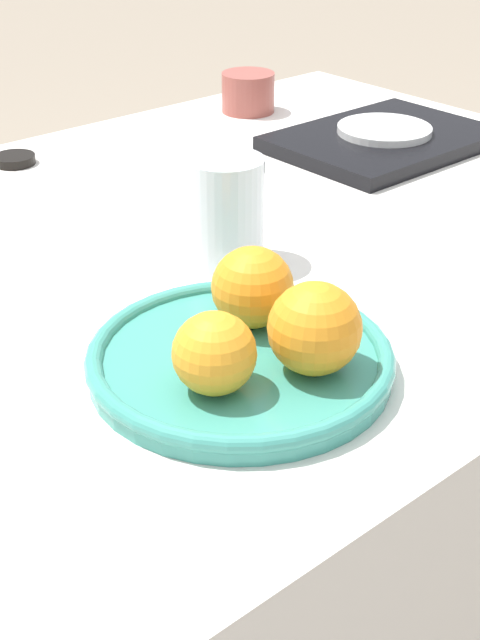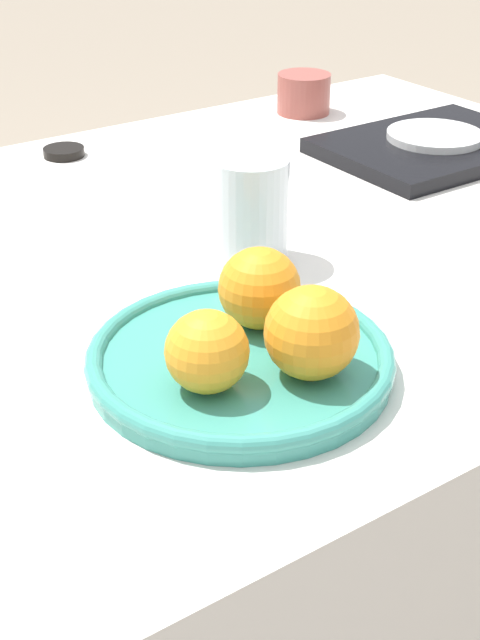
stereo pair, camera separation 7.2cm
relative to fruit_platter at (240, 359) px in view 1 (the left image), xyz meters
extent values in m
cube|color=silver|center=(0.14, 0.24, -0.37)|extent=(1.26, 0.87, 0.72)
cylinder|color=teal|center=(0.00, 0.00, 0.00)|extent=(0.25, 0.25, 0.02)
torus|color=teal|center=(0.00, 0.00, 0.00)|extent=(0.26, 0.26, 0.02)
sphere|color=orange|center=(0.04, 0.03, 0.04)|extent=(0.07, 0.07, 0.07)
sphere|color=orange|center=(-0.05, -0.03, 0.04)|extent=(0.07, 0.07, 0.07)
sphere|color=orange|center=(0.03, -0.05, 0.04)|extent=(0.08, 0.08, 0.08)
cylinder|color=silver|center=(0.13, 0.17, 0.04)|extent=(0.08, 0.08, 0.11)
cube|color=black|center=(0.53, 0.31, 0.00)|extent=(0.30, 0.22, 0.02)
cylinder|color=silver|center=(0.53, 0.31, 0.01)|extent=(0.13, 0.13, 0.01)
cylinder|color=#9E4C42|center=(0.50, 0.56, 0.02)|extent=(0.08, 0.08, 0.06)
cylinder|color=black|center=(0.11, 0.58, -0.01)|extent=(0.06, 0.06, 0.01)
camera|label=1|loc=(-0.41, -0.47, 0.39)|focal=50.00mm
camera|label=2|loc=(-0.35, -0.52, 0.39)|focal=50.00mm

